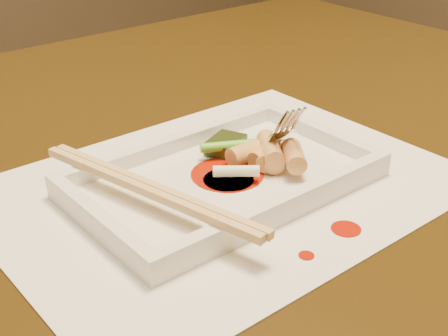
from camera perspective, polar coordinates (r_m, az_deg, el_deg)
table at (r=0.61m, az=-10.58°, el=-10.46°), size 1.40×0.90×0.75m
placemat at (r=0.55m, az=0.00°, el=-1.72°), size 0.40×0.30×0.00m
sauce_splatter_a at (r=0.50m, az=11.09°, el=-5.48°), size 0.02×0.02×0.00m
sauce_splatter_b at (r=0.47m, az=7.54°, el=-7.93°), size 0.01×0.01×0.00m
plate_base at (r=0.55m, az=0.00°, el=-1.29°), size 0.26×0.16×0.01m
plate_rim_far at (r=0.60m, az=-4.51°, el=2.29°), size 0.26×0.01×0.01m
plate_rim_near at (r=0.50m, az=5.42°, el=-3.36°), size 0.26×0.01×0.01m
plate_rim_left at (r=0.49m, az=-11.38°, el=-4.62°), size 0.01×0.14×0.01m
plate_rim_right at (r=0.62m, az=8.84°, el=3.12°), size 0.01×0.14×0.01m
veg_piece at (r=0.59m, az=0.16°, el=2.17°), size 0.05×0.04×0.01m
scallion_white at (r=0.54m, az=1.12°, el=-0.28°), size 0.04×0.03×0.01m
scallion_green at (r=0.58m, az=1.95°, el=2.19°), size 0.08×0.05×0.01m
chopstick_a at (r=0.50m, az=-7.29°, el=-2.02°), size 0.06×0.23×0.01m
chopstick_b at (r=0.50m, az=-6.53°, el=-1.73°), size 0.06×0.23×0.01m
fork at (r=0.57m, az=4.30°, el=8.39°), size 0.09×0.10×0.14m
sauce_blob_0 at (r=0.54m, az=0.41°, el=-1.11°), size 0.04×0.04×0.00m
sauce_blob_1 at (r=0.55m, az=0.31°, el=-0.56°), size 0.07×0.07×0.00m
rice_cake_0 at (r=0.57m, az=2.28°, el=1.44°), size 0.04×0.02×0.02m
rice_cake_1 at (r=0.57m, az=4.38°, el=1.26°), size 0.04×0.05×0.02m
rice_cake_2 at (r=0.56m, az=4.24°, el=1.74°), size 0.04×0.05×0.02m
rice_cake_3 at (r=0.57m, az=4.10°, el=1.31°), size 0.04×0.02×0.02m
rice_cake_4 at (r=0.57m, az=3.74°, el=1.25°), size 0.04×0.04×0.02m
rice_cake_5 at (r=0.55m, az=6.41°, el=1.09°), size 0.04×0.04×0.02m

